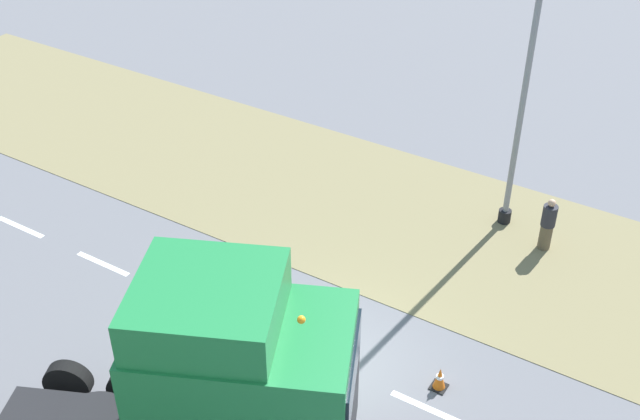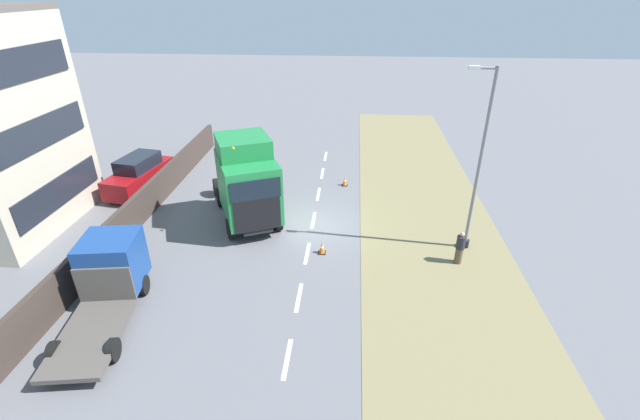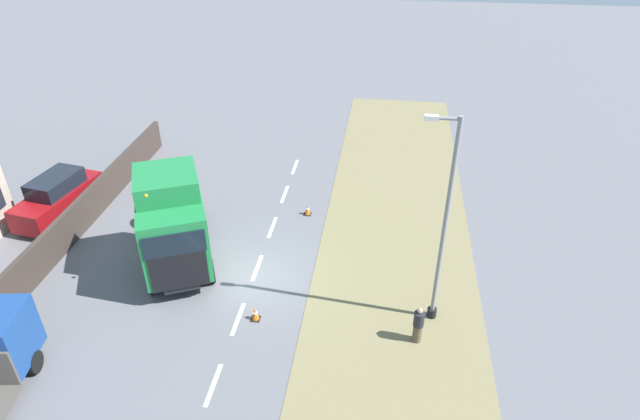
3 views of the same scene
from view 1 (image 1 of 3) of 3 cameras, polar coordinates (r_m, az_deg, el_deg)
The scene contains 8 objects.
ground_plane at distance 18.74m, azimuth 0.71°, elevation -10.95°, with size 120.00×120.00×0.00m, color slate.
grass_verge at distance 22.85m, azimuth 8.49°, elevation -1.62°, with size 7.00×44.00×0.01m.
lane_markings at distance 18.99m, azimuth -1.13°, elevation -10.16°, with size 0.16×21.00×0.00m.
lorry_cab at distance 15.26m, azimuth -6.34°, elevation -12.06°, with size 5.17×7.30×4.78m.
lamp_post at distance 21.65m, azimuth 14.18°, elevation 7.41°, with size 1.30×0.36×8.37m.
pedestrian at distance 22.45m, azimuth 15.88°, elevation -1.03°, with size 0.39×0.39×1.60m.
traffic_cone_lead at distance 21.89m, azimuth -9.15°, elevation -2.63°, with size 0.36×0.36×0.58m.
traffic_cone_trailing at distance 18.25m, azimuth 8.51°, elevation -11.76°, with size 0.36×0.36×0.58m.
Camera 1 is at (11.27, 6.67, 13.40)m, focal length 45.00 mm.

